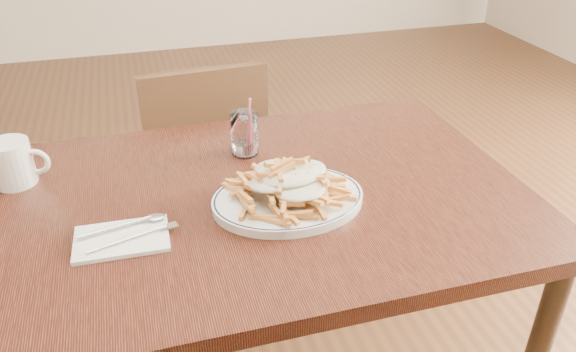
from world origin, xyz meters
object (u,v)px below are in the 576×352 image
object	(u,v)px
loaded_fries	(288,179)
coffee_mug	(13,163)
table	(259,222)
water_glass	(245,136)
chair_far	(205,163)
fries_plate	(288,199)

from	to	relation	value
loaded_fries	coffee_mug	distance (m)	0.63
table	water_glass	xyz separation A→B (m)	(0.01, 0.19, 0.13)
table	coffee_mug	world-z (taller)	coffee_mug
water_glass	loaded_fries	bearing A→B (deg)	-81.47
chair_far	loaded_fries	world-z (taller)	chair_far
fries_plate	loaded_fries	size ratio (longest dim) A/B	1.34
chair_far	water_glass	size ratio (longest dim) A/B	5.69
coffee_mug	chair_far	bearing A→B (deg)	43.47
water_glass	fries_plate	bearing A→B (deg)	-81.47
chair_far	coffee_mug	bearing A→B (deg)	-136.53
table	loaded_fries	xyz separation A→B (m)	(0.05, -0.06, 0.14)
fries_plate	loaded_fries	world-z (taller)	loaded_fries
table	coffee_mug	bearing A→B (deg)	159.30
chair_far	fries_plate	world-z (taller)	chair_far
loaded_fries	coffee_mug	size ratio (longest dim) A/B	2.19
chair_far	water_glass	distance (m)	0.56
fries_plate	water_glass	world-z (taller)	water_glass
table	coffee_mug	size ratio (longest dim) A/B	9.07
fries_plate	coffee_mug	world-z (taller)	coffee_mug
chair_far	table	bearing A→B (deg)	-86.57
loaded_fries	water_glass	distance (m)	0.26
table	chair_far	size ratio (longest dim) A/B	1.41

